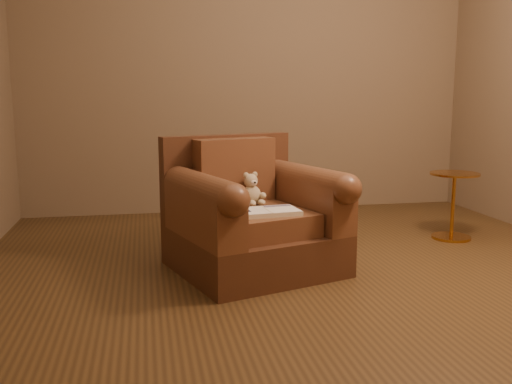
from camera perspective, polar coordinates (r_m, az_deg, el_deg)
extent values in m
plane|color=#4C341A|center=(3.40, 5.55, -8.38)|extent=(4.00, 4.00, 0.00)
cube|color=#755F48|center=(5.18, -0.69, 13.06)|extent=(4.00, 0.02, 2.70)
cube|color=#4B2A19|center=(3.47, -0.14, -5.81)|extent=(1.10, 1.07, 0.25)
cube|color=#4B2A19|center=(3.71, -2.95, 1.52)|extent=(0.87, 0.36, 0.55)
cube|color=brown|center=(3.38, 0.22, -2.87)|extent=(0.68, 0.75, 0.13)
cube|color=brown|center=(3.60, -2.15, 2.20)|extent=(0.53, 0.29, 0.40)
cube|color=brown|center=(3.21, -5.32, -2.22)|extent=(0.40, 0.77, 0.28)
cube|color=brown|center=(3.55, 5.23, -1.07)|extent=(0.40, 0.77, 0.28)
cylinder|color=brown|center=(3.18, -5.36, 0.27)|extent=(0.40, 0.77, 0.18)
cylinder|color=brown|center=(3.52, 5.26, 1.20)|extent=(0.40, 0.77, 0.18)
ellipsoid|color=tan|center=(3.52, -0.47, -0.30)|extent=(0.12, 0.11, 0.13)
sphere|color=tan|center=(3.51, -0.53, 1.13)|extent=(0.09, 0.09, 0.09)
ellipsoid|color=tan|center=(3.50, -1.01, 1.70)|extent=(0.04, 0.02, 0.04)
ellipsoid|color=tan|center=(3.53, -0.12, 1.77)|extent=(0.04, 0.02, 0.04)
ellipsoid|color=beige|center=(3.48, -0.21, 0.92)|extent=(0.04, 0.03, 0.04)
sphere|color=black|center=(3.47, -0.10, 0.96)|extent=(0.01, 0.01, 0.01)
ellipsoid|color=tan|center=(3.45, -0.90, -0.50)|extent=(0.04, 0.08, 0.04)
ellipsoid|color=tan|center=(3.51, 0.71, -0.35)|extent=(0.04, 0.08, 0.04)
ellipsoid|color=tan|center=(3.45, -0.38, -1.15)|extent=(0.05, 0.08, 0.04)
ellipsoid|color=tan|center=(3.48, 0.56, -1.05)|extent=(0.05, 0.08, 0.04)
cube|color=beige|center=(3.24, 1.07, -2.01)|extent=(0.38, 0.26, 0.03)
cube|color=white|center=(3.21, -0.46, -1.87)|extent=(0.20, 0.23, 0.00)
cube|color=white|center=(3.26, 2.58, -1.67)|extent=(0.20, 0.23, 0.00)
cube|color=beige|center=(3.24, 1.07, -1.75)|extent=(0.03, 0.22, 0.00)
cube|color=#0F1638|center=(3.20, -1.15, -1.88)|extent=(0.07, 0.08, 0.00)
cube|color=slate|center=(3.34, 2.13, -1.39)|extent=(0.17, 0.06, 0.00)
cylinder|color=#C18135|center=(4.46, 18.92, -4.29)|extent=(0.28, 0.28, 0.02)
cylinder|color=#C18135|center=(4.41, 19.09, -1.33)|extent=(0.03, 0.03, 0.46)
cylinder|color=#C18135|center=(4.38, 19.27, 1.72)|extent=(0.35, 0.35, 0.02)
cylinder|color=#C18135|center=(4.38, 19.26, 1.58)|extent=(0.03, 0.03, 0.02)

